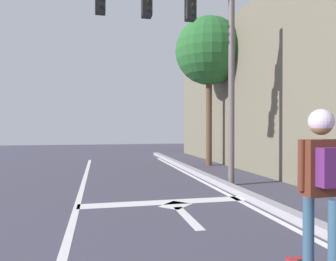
# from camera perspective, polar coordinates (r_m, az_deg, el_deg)

# --- Properties ---
(lane_line_center) EXTENTS (0.12, 20.00, 0.01)m
(lane_line_center) POSITION_cam_1_polar(r_m,az_deg,el_deg) (5.37, -16.91, -15.69)
(lane_line_center) COLOR silver
(lane_line_center) RESTS_ON ground
(lane_line_curbside) EXTENTS (0.12, 20.00, 0.01)m
(lane_line_curbside) POSITION_cam_1_polar(r_m,az_deg,el_deg) (6.05, 16.30, -13.83)
(lane_line_curbside) COLOR silver
(lane_line_curbside) RESTS_ON ground
(stop_bar) EXTENTS (3.38, 0.40, 0.01)m
(stop_bar) POSITION_cam_1_polar(r_m,az_deg,el_deg) (6.49, -0.70, -12.84)
(stop_bar) COLOR silver
(stop_bar) RESTS_ON ground
(lane_arrow_stem) EXTENTS (0.16, 1.40, 0.01)m
(lane_arrow_stem) POSITION_cam_1_polar(r_m,az_deg,el_deg) (5.47, 3.58, -15.38)
(lane_arrow_stem) COLOR silver
(lane_arrow_stem) RESTS_ON ground
(lane_arrow_head) EXTENTS (0.71, 0.71, 0.01)m
(lane_arrow_head) POSITION_cam_1_polar(r_m,az_deg,el_deg) (6.26, 1.38, -13.32)
(lane_arrow_head) COLOR silver
(lane_arrow_head) RESTS_ON ground
(curb_strip) EXTENTS (0.24, 24.00, 0.14)m
(curb_strip) POSITION_cam_1_polar(r_m,az_deg,el_deg) (6.16, 18.40, -12.95)
(curb_strip) COLOR #97939B
(curb_strip) RESTS_ON ground
(skater) EXTENTS (0.45, 0.60, 1.60)m
(skater) POSITION_cam_1_polar(r_m,az_deg,el_deg) (3.36, 26.10, -6.63)
(skater) COLOR #31516C
(skater) RESTS_ON skateboard
(traffic_signal_mast) EXTENTS (4.54, 0.34, 5.17)m
(traffic_signal_mast) POSITION_cam_1_polar(r_m,az_deg,el_deg) (8.29, 2.59, 16.75)
(traffic_signal_mast) COLOR #625655
(traffic_signal_mast) RESTS_ON ground
(roadside_tree) EXTENTS (2.69, 2.69, 5.92)m
(roadside_tree) POSITION_cam_1_polar(r_m,az_deg,el_deg) (13.04, 7.43, 13.96)
(roadside_tree) COLOR brown
(roadside_tree) RESTS_ON ground
(building_block) EXTENTS (8.77, 12.72, 5.75)m
(building_block) POSITION_cam_1_polar(r_m,az_deg,el_deg) (15.15, 25.96, 5.64)
(building_block) COLOR #6B6351
(building_block) RESTS_ON ground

